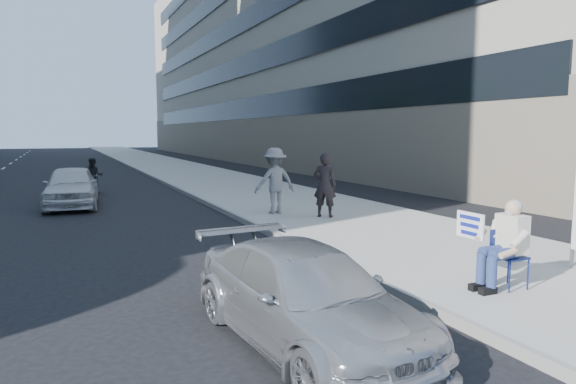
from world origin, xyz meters
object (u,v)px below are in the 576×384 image
jogger (275,181)px  parked_sedan (305,297)px  pedestrian_woman (325,185)px  motorcycle (94,178)px  white_sedan_near (71,186)px  seated_protester (503,240)px

jogger → parked_sedan: bearing=67.5°
pedestrian_woman → motorcycle: size_ratio=0.85×
white_sedan_near → motorcycle: size_ratio=1.93×
jogger → white_sedan_near: size_ratio=0.47×
motorcycle → pedestrian_woman: bearing=-55.8°
motorcycle → parked_sedan: bearing=-80.2°
pedestrian_woman → motorcycle: pedestrian_woman is taller
seated_protester → motorcycle: bearing=105.8°
pedestrian_woman → seated_protester: bearing=126.2°
pedestrian_woman → parked_sedan: pedestrian_woman is taller
motorcycle → jogger: bearing=-57.7°
seated_protester → motorcycle: seated_protester is taller
pedestrian_woman → parked_sedan: (-4.00, -7.02, -0.46)m
parked_sedan → white_sedan_near: size_ratio=0.97×
seated_protester → pedestrian_woman: bearing=84.4°
jogger → parked_sedan: 8.72m
jogger → pedestrian_woman: (0.98, -1.14, -0.06)m
seated_protester → motorcycle: size_ratio=0.64×
parked_sedan → motorcycle: size_ratio=1.87×
motorcycle → white_sedan_near: bearing=-98.4°
seated_protester → parked_sedan: 3.37m
jogger → white_sedan_near: jogger is taller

